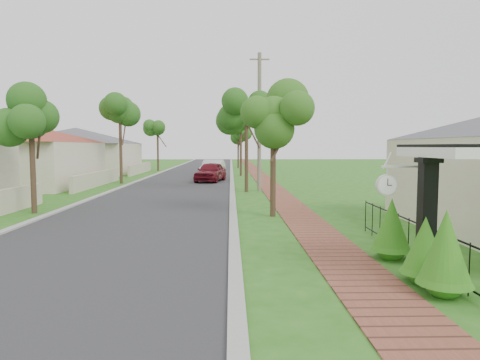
# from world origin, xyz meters

# --- Properties ---
(ground) EXTENTS (160.00, 160.00, 0.00)m
(ground) POSITION_xyz_m (0.00, 0.00, 0.00)
(ground) COLOR #276317
(ground) RESTS_ON ground
(road) EXTENTS (7.00, 120.00, 0.02)m
(road) POSITION_xyz_m (-3.00, 20.00, 0.00)
(road) COLOR #28282B
(road) RESTS_ON ground
(kerb_right) EXTENTS (0.30, 120.00, 0.10)m
(kerb_right) POSITION_xyz_m (0.65, 20.00, 0.00)
(kerb_right) COLOR #9E9E99
(kerb_right) RESTS_ON ground
(kerb_left) EXTENTS (0.30, 120.00, 0.10)m
(kerb_left) POSITION_xyz_m (-6.65, 20.00, 0.00)
(kerb_left) COLOR #9E9E99
(kerb_left) RESTS_ON ground
(sidewalk) EXTENTS (1.50, 120.00, 0.03)m
(sidewalk) POSITION_xyz_m (3.25, 20.00, 0.00)
(sidewalk) COLOR brown
(sidewalk) RESTS_ON ground
(porch_post) EXTENTS (0.48, 0.48, 2.52)m
(porch_post) POSITION_xyz_m (4.55, -1.00, 1.12)
(porch_post) COLOR black
(porch_post) RESTS_ON ground
(picket_fence) EXTENTS (0.03, 8.02, 1.00)m
(picket_fence) POSITION_xyz_m (4.90, -0.00, 0.53)
(picket_fence) COLOR black
(picket_fence) RESTS_ON ground
(street_trees) EXTENTS (10.70, 37.65, 5.89)m
(street_trees) POSITION_xyz_m (-2.87, 26.84, 4.54)
(street_trees) COLOR #382619
(street_trees) RESTS_ON ground
(hedge_row) EXTENTS (0.88, 3.47, 1.68)m
(hedge_row) POSITION_xyz_m (4.45, -0.89, 0.71)
(hedge_row) COLOR #166A15
(hedge_row) RESTS_ON ground
(far_house_red) EXTENTS (15.56, 15.56, 4.60)m
(far_house_red) POSITION_xyz_m (-14.97, 20.00, 2.34)
(far_house_red) COLOR beige
(far_house_red) RESTS_ON ground
(far_house_grey) EXTENTS (15.56, 15.56, 4.60)m
(far_house_grey) POSITION_xyz_m (-14.97, 34.00, 2.34)
(far_house_grey) COLOR beige
(far_house_grey) RESTS_ON ground
(parked_car_red) EXTENTS (2.63, 4.66, 1.50)m
(parked_car_red) POSITION_xyz_m (-1.00, 23.40, 0.75)
(parked_car_red) COLOR maroon
(parked_car_red) RESTS_ON ground
(parked_car_white) EXTENTS (2.16, 4.82, 1.54)m
(parked_car_white) POSITION_xyz_m (-1.00, 27.58, 0.77)
(parked_car_white) COLOR silver
(parked_car_white) RESTS_ON ground
(near_tree) EXTENTS (1.83, 1.83, 4.71)m
(near_tree) POSITION_xyz_m (2.20, 7.00, 3.74)
(near_tree) COLOR #382619
(near_tree) RESTS_ON ground
(utility_pole) EXTENTS (1.20, 0.24, 8.34)m
(utility_pole) POSITION_xyz_m (2.30, 16.56, 4.23)
(utility_pole) COLOR #776D5D
(utility_pole) RESTS_ON ground
(station_clock) EXTENTS (0.87, 0.13, 0.64)m
(station_clock) POSITION_xyz_m (3.88, -0.60, 1.95)
(station_clock) COLOR silver
(station_clock) RESTS_ON ground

